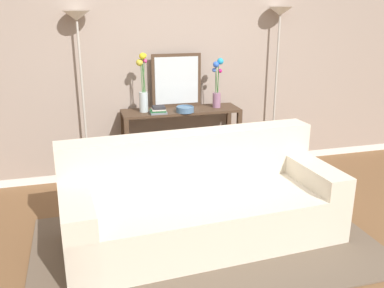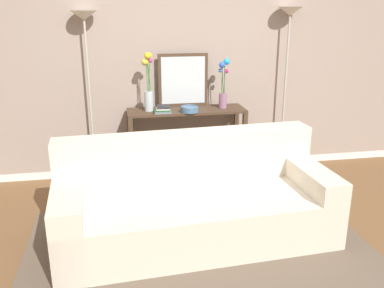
% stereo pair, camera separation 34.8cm
% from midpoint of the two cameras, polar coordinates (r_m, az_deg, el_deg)
% --- Properties ---
extents(ground_plane, '(16.00, 16.00, 0.02)m').
position_cam_midpoint_polar(ground_plane, '(3.61, 3.12, -14.68)').
color(ground_plane, brown).
extents(back_wall, '(12.00, 0.15, 2.91)m').
position_cam_midpoint_polar(back_wall, '(5.00, -4.01, 12.38)').
color(back_wall, white).
rests_on(back_wall, ground).
extents(area_rug, '(2.88, 1.68, 0.01)m').
position_cam_midpoint_polar(area_rug, '(3.70, -0.85, -13.47)').
color(area_rug, brown).
rests_on(area_rug, ground).
extents(couch, '(2.39, 1.10, 0.88)m').
position_cam_midpoint_polar(couch, '(3.70, -1.58, -8.18)').
color(couch, beige).
rests_on(couch, ground).
extents(console_table, '(1.34, 0.40, 0.84)m').
position_cam_midpoint_polar(console_table, '(4.85, -3.53, 1.72)').
color(console_table, '#473323').
rests_on(console_table, ground).
extents(floor_lamp_left, '(0.28, 0.28, 1.91)m').
position_cam_midpoint_polar(floor_lamp_left, '(4.68, -17.15, 11.87)').
color(floor_lamp_left, '#B7B2A8').
rests_on(floor_lamp_left, ground).
extents(floor_lamp_right, '(0.28, 0.28, 1.95)m').
position_cam_midpoint_polar(floor_lamp_right, '(5.15, 9.68, 13.21)').
color(floor_lamp_right, '#B7B2A8').
rests_on(floor_lamp_right, ground).
extents(wall_mirror, '(0.58, 0.02, 0.61)m').
position_cam_midpoint_polar(wall_mirror, '(4.88, -4.17, 8.57)').
color(wall_mirror, '#473323').
rests_on(wall_mirror, console_table).
extents(vase_tall_flowers, '(0.12, 0.12, 0.65)m').
position_cam_midpoint_polar(vase_tall_flowers, '(4.66, -8.81, 7.47)').
color(vase_tall_flowers, silver).
rests_on(vase_tall_flowers, console_table).
extents(vase_short_flowers, '(0.13, 0.11, 0.56)m').
position_cam_midpoint_polar(vase_short_flowers, '(4.83, 1.36, 7.80)').
color(vase_short_flowers, gray).
rests_on(vase_short_flowers, console_table).
extents(fruit_bowl, '(0.20, 0.20, 0.06)m').
position_cam_midpoint_polar(fruit_bowl, '(4.65, -3.10, 4.72)').
color(fruit_bowl, '#4C7093').
rests_on(fruit_bowl, console_table).
extents(book_stack, '(0.18, 0.16, 0.08)m').
position_cam_midpoint_polar(book_stack, '(4.62, -6.75, 4.56)').
color(book_stack, slate).
rests_on(book_stack, console_table).
extents(book_row_under_console, '(0.23, 0.18, 0.13)m').
position_cam_midpoint_polar(book_row_under_console, '(4.96, -8.38, -4.50)').
color(book_row_under_console, maroon).
rests_on(book_row_under_console, ground).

